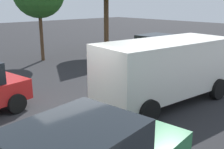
# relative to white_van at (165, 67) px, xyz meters

# --- Properties ---
(ground_plane) EXTENTS (80.00, 80.00, 0.00)m
(ground_plane) POSITION_rel_white_van_xyz_m (-3.71, 0.69, -1.27)
(ground_plane) COLOR #262628
(lane_marking_centre) EXTENTS (28.00, 0.16, 0.01)m
(lane_marking_centre) POSITION_rel_white_van_xyz_m (-0.71, 0.69, -1.26)
(lane_marking_centre) COLOR #E0D14C
(white_van) EXTENTS (5.36, 2.65, 2.20)m
(white_van) POSITION_rel_white_van_xyz_m (0.00, 0.00, 0.00)
(white_van) COLOR silver
(white_van) RESTS_ON ground_plane
(car_yellow_mid_road) EXTENTS (4.27, 2.27, 1.67)m
(car_yellow_mid_road) POSITION_rel_white_van_xyz_m (4.46, 4.07, -0.44)
(car_yellow_mid_road) COLOR gold
(car_yellow_mid_road) RESTS_ON ground_plane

